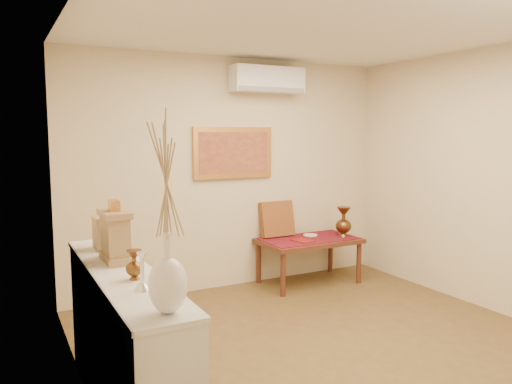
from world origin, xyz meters
TOP-DOWN VIEW (x-y plane):
  - floor at (0.00, 0.00)m, footprint 4.50×4.50m
  - ceiling at (0.00, 0.00)m, footprint 4.50×4.50m
  - wall_back at (0.00, 2.25)m, footprint 4.00×0.02m
  - wall_left at (-2.00, 0.00)m, footprint 0.02×4.50m
  - white_vase at (-1.80, -0.86)m, footprint 0.19×0.19m
  - candlestick at (-1.81, -0.46)m, footprint 0.10×0.10m
  - brass_urn_small at (-1.80, -0.24)m, footprint 0.10×0.10m
  - table_cloth at (0.85, 1.88)m, footprint 1.14×0.59m
  - brass_urn_tall at (1.30, 1.78)m, footprint 0.20×0.20m
  - plate at (0.95, 2.00)m, footprint 0.17×0.17m
  - menu at (0.69, 1.78)m, footprint 0.22×0.28m
  - cushion at (0.56, 2.16)m, footprint 0.43×0.19m
  - display_ledge at (-1.82, 0.00)m, footprint 0.37×2.02m
  - mantel_clock at (-1.80, 0.24)m, footprint 0.17×0.36m
  - wooden_chest at (-1.79, 0.63)m, footprint 0.16×0.21m
  - low_table at (0.85, 1.88)m, footprint 1.20×0.70m
  - painting at (0.00, 2.22)m, footprint 1.00×0.06m
  - ac_unit at (0.40, 2.12)m, footprint 0.90×0.25m

SIDE VIEW (x-z plane):
  - floor at x=0.00m, z-range 0.00..0.00m
  - low_table at x=0.85m, z-range 0.21..0.76m
  - display_ledge at x=-1.82m, z-range 0.00..0.98m
  - table_cloth at x=0.85m, z-range 0.55..0.56m
  - plate at x=0.95m, z-range 0.56..0.57m
  - menu at x=0.69m, z-range 0.56..0.57m
  - cushion at x=0.56m, z-range 0.55..1.00m
  - brass_urn_tall at x=1.30m, z-range 0.56..1.00m
  - candlestick at x=-1.81m, z-range 0.98..1.19m
  - brass_urn_small at x=-1.80m, z-range 0.98..1.21m
  - wooden_chest at x=-1.79m, z-range 0.98..1.22m
  - mantel_clock at x=-1.80m, z-range 0.95..1.36m
  - wall_back at x=0.00m, z-range 0.00..2.70m
  - wall_left at x=-2.00m, z-range 0.00..2.70m
  - white_vase at x=-1.80m, z-range 0.98..1.97m
  - painting at x=0.00m, z-range 1.30..1.90m
  - ac_unit at x=0.40m, z-range 2.30..2.60m
  - ceiling at x=0.00m, z-range 2.70..2.70m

